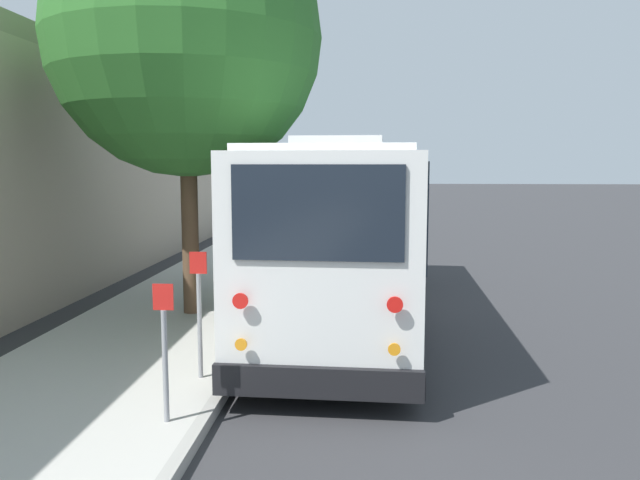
% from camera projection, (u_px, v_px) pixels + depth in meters
% --- Properties ---
extents(ground_plane, '(160.00, 160.00, 0.00)m').
position_uv_depth(ground_plane, '(375.00, 303.00, 13.15)').
color(ground_plane, '#333335').
extents(sidewalk_slab, '(80.00, 3.39, 0.15)m').
position_uv_depth(sidewalk_slab, '(200.00, 296.00, 13.40)').
color(sidewalk_slab, '#B2AFA8').
rests_on(sidewalk_slab, ground).
extents(curb_strip, '(80.00, 0.14, 0.15)m').
position_uv_depth(curb_strip, '(282.00, 298.00, 13.28)').
color(curb_strip, '#9D9A94').
rests_on(curb_strip, ground).
extents(shuttle_bus, '(9.91, 2.79, 3.32)m').
position_uv_depth(shuttle_bus, '(346.00, 225.00, 11.68)').
color(shuttle_bus, white).
rests_on(shuttle_bus, ground).
extents(parked_sedan_white, '(4.68, 1.83, 1.30)m').
position_uv_depth(parked_sedan_white, '(345.00, 227.00, 22.73)').
color(parked_sedan_white, silver).
rests_on(parked_sedan_white, ground).
extents(parked_sedan_silver, '(4.63, 1.86, 1.26)m').
position_uv_depth(parked_sedan_silver, '(354.00, 213.00, 29.78)').
color(parked_sedan_silver, '#A8AAAF').
rests_on(parked_sedan_silver, ground).
extents(parked_sedan_navy, '(4.45, 1.92, 1.29)m').
position_uv_depth(parked_sedan_navy, '(352.00, 203.00, 37.00)').
color(parked_sedan_navy, '#19234C').
rests_on(parked_sedan_navy, ground).
extents(parked_sedan_black, '(4.35, 1.87, 1.33)m').
position_uv_depth(parked_sedan_black, '(355.00, 197.00, 43.62)').
color(parked_sedan_black, black).
rests_on(parked_sedan_black, ground).
extents(parked_sedan_gray, '(4.51, 1.88, 1.31)m').
position_uv_depth(parked_sedan_gray, '(358.00, 193.00, 49.40)').
color(parked_sedan_gray, slate).
rests_on(parked_sedan_gray, ground).
extents(street_tree, '(4.87, 4.87, 8.12)m').
position_uv_depth(street_tree, '(187.00, 22.00, 11.16)').
color(street_tree, brown).
rests_on(street_tree, sidewalk_slab).
extents(sign_post_near, '(0.06, 0.22, 1.51)m').
position_uv_depth(sign_post_near, '(165.00, 351.00, 6.62)').
color(sign_post_near, gray).
rests_on(sign_post_near, sidewalk_slab).
extents(sign_post_far, '(0.06, 0.22, 1.65)m').
position_uv_depth(sign_post_far, '(199.00, 313.00, 8.00)').
color(sign_post_far, gray).
rests_on(sign_post_far, sidewalk_slab).
extents(fire_hydrant, '(0.22, 0.22, 0.81)m').
position_uv_depth(fire_hydrant, '(284.00, 247.00, 17.85)').
color(fire_hydrant, gold).
rests_on(fire_hydrant, sidewalk_slab).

